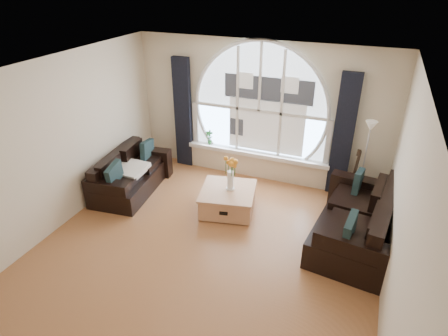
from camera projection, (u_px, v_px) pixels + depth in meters
ground at (202, 256)px, 5.68m from camera, size 5.00×5.50×0.01m
ceiling at (195, 77)px, 4.41m from camera, size 5.00×5.50×0.01m
wall_back at (260, 112)px, 7.30m from camera, size 5.00×0.01×2.70m
wall_left at (52, 148)px, 5.86m from camera, size 0.01×5.50×2.70m
wall_right at (402, 219)px, 4.23m from camera, size 0.01×5.50×2.70m
attic_slope at (392, 132)px, 3.85m from camera, size 0.92×5.50×0.72m
arched_window at (260, 99)px, 7.14m from camera, size 2.60×0.06×2.15m
window_sill at (256, 154)px, 7.61m from camera, size 2.90×0.22×0.08m
window_frame at (259, 99)px, 7.12m from camera, size 2.76×0.08×2.15m
neighbor_house at (267, 106)px, 7.14m from camera, size 1.70×0.02×1.50m
curtain_left at (183, 114)px, 7.82m from camera, size 0.35×0.12×2.30m
curtain_right at (343, 136)px, 6.77m from camera, size 0.35×0.12×2.30m
sofa_left at (131, 172)px, 7.17m from camera, size 1.01×1.74×0.74m
sofa_right at (355, 220)px, 5.81m from camera, size 1.23×2.08×0.88m
coffee_chest at (228, 199)px, 6.66m from camera, size 1.09×1.09×0.45m
throw_blanket at (131, 169)px, 7.05m from camera, size 0.57×0.57×0.10m
vase_flowers at (230, 169)px, 6.41m from camera, size 0.24×0.24×0.70m
floor_lamp at (363, 165)px, 6.56m from camera, size 0.24×0.24×1.60m
guitar at (355, 174)px, 6.83m from camera, size 0.42×0.35×1.06m
potted_plant at (209, 137)px, 7.86m from camera, size 0.17×0.13×0.30m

